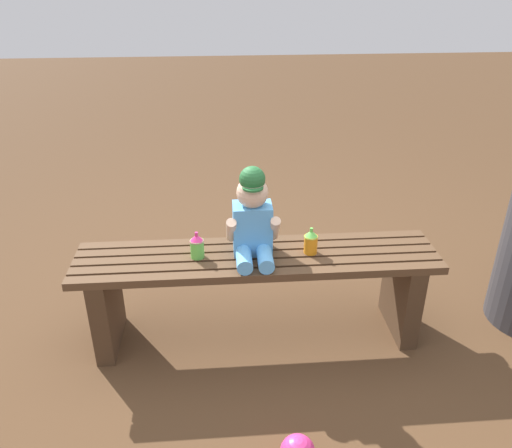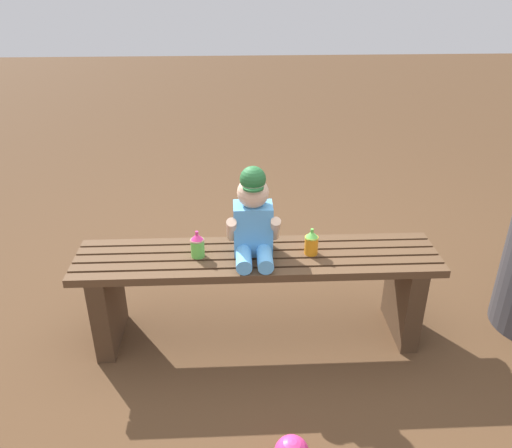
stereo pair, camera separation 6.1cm
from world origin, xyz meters
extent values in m
plane|color=#4C331E|center=(0.00, 0.00, 0.00)|extent=(16.00, 16.00, 0.00)
cube|color=#513823|center=(0.00, -0.14, 0.43)|extent=(1.62, 0.06, 0.04)
cube|color=#513823|center=(0.00, -0.07, 0.43)|extent=(1.62, 0.06, 0.04)
cube|color=#513823|center=(0.00, 0.00, 0.43)|extent=(1.62, 0.06, 0.04)
cube|color=#513823|center=(0.00, 0.07, 0.43)|extent=(1.62, 0.06, 0.04)
cube|color=#513823|center=(0.00, 0.14, 0.43)|extent=(1.62, 0.06, 0.04)
cube|color=#452F1E|center=(-0.69, 0.00, 0.20)|extent=(0.08, 0.34, 0.41)
cube|color=#452F1E|center=(0.69, 0.00, 0.20)|extent=(0.08, 0.34, 0.41)
cube|color=#59A5E5|center=(-0.02, 0.03, 0.56)|extent=(0.17, 0.12, 0.23)
sphere|color=beige|center=(-0.02, 0.03, 0.73)|extent=(0.14, 0.14, 0.14)
cylinder|color=#266633|center=(-0.02, 0.00, 0.77)|extent=(0.09, 0.09, 0.01)
sphere|color=#266633|center=(-0.02, 0.03, 0.79)|extent=(0.11, 0.11, 0.11)
cylinder|color=#5DAEF0|center=(-0.06, -0.09, 0.48)|extent=(0.07, 0.16, 0.07)
cylinder|color=#5DAEF0|center=(0.03, -0.09, 0.48)|extent=(0.07, 0.16, 0.07)
cylinder|color=beige|center=(-0.11, 0.00, 0.57)|extent=(0.04, 0.12, 0.14)
cylinder|color=beige|center=(0.08, 0.00, 0.57)|extent=(0.04, 0.12, 0.14)
cylinder|color=#66CC4C|center=(-0.26, 0.00, 0.49)|extent=(0.06, 0.06, 0.09)
cone|color=#E5337F|center=(-0.26, 0.00, 0.54)|extent=(0.06, 0.06, 0.03)
cylinder|color=#E5337F|center=(-0.26, 0.00, 0.56)|extent=(0.01, 0.01, 0.02)
cylinder|color=orange|center=(0.24, 0.00, 0.49)|extent=(0.06, 0.06, 0.09)
cone|color=#66CC4C|center=(0.24, 0.00, 0.54)|extent=(0.06, 0.06, 0.03)
cylinder|color=#66CC4C|center=(0.24, 0.00, 0.56)|extent=(0.01, 0.01, 0.02)
camera|label=1|loc=(-0.16, -1.96, 1.62)|focal=36.15mm
camera|label=2|loc=(-0.10, -1.97, 1.62)|focal=36.15mm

